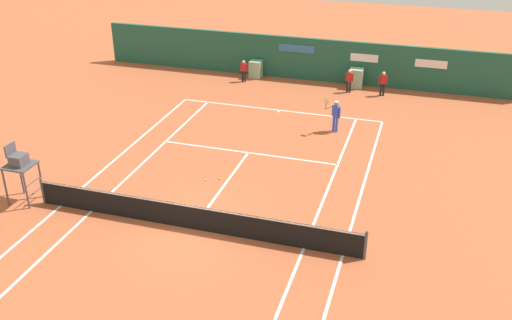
% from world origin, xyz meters
% --- Properties ---
extents(ground_plane, '(80.00, 80.00, 0.01)m').
position_xyz_m(ground_plane, '(-0.00, 0.58, 0.00)').
color(ground_plane, '#B25633').
extents(tennis_net, '(12.10, 0.10, 1.07)m').
position_xyz_m(tennis_net, '(0.00, 0.00, 0.51)').
color(tennis_net, '#4C4C51').
rests_on(tennis_net, ground_plane).
extents(sponsor_back_wall, '(25.00, 1.02, 2.49)m').
position_xyz_m(sponsor_back_wall, '(0.04, 16.96, 1.20)').
color(sponsor_back_wall, '#1E5642').
rests_on(sponsor_back_wall, ground_plane).
extents(umpire_chair, '(1.00, 1.00, 2.33)m').
position_xyz_m(umpire_chair, '(-6.77, -0.05, 1.55)').
color(umpire_chair, '#47474C').
rests_on(umpire_chair, ground_plane).
extents(player_on_baseline, '(0.80, 0.61, 1.77)m').
position_xyz_m(player_on_baseline, '(3.23, 9.85, 0.93)').
color(player_on_baseline, blue).
rests_on(player_on_baseline, ground_plane).
extents(ball_kid_right_post, '(0.44, 0.19, 1.32)m').
position_xyz_m(ball_kid_right_post, '(2.99, 15.48, 0.76)').
color(ball_kid_right_post, black).
rests_on(ball_kid_right_post, ground_plane).
extents(ball_kid_left_post, '(0.45, 0.23, 1.38)m').
position_xyz_m(ball_kid_left_post, '(4.85, 15.48, 0.79)').
color(ball_kid_left_post, black).
rests_on(ball_kid_left_post, ground_plane).
extents(ball_kid_centre_post, '(0.43, 0.18, 1.29)m').
position_xyz_m(ball_kid_centre_post, '(-3.19, 15.48, 0.74)').
color(ball_kid_centre_post, black).
rests_on(ball_kid_centre_post, ground_plane).
extents(tennis_ball_mid_court, '(0.07, 0.07, 0.07)m').
position_xyz_m(tennis_ball_mid_court, '(-0.35, 3.71, 0.03)').
color(tennis_ball_mid_court, '#CCE033').
rests_on(tennis_ball_mid_court, ground_plane).
extents(tennis_ball_near_service_line, '(0.07, 0.07, 0.07)m').
position_xyz_m(tennis_ball_near_service_line, '(-0.84, 3.41, 0.03)').
color(tennis_ball_near_service_line, '#CCE033').
rests_on(tennis_ball_near_service_line, ground_plane).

